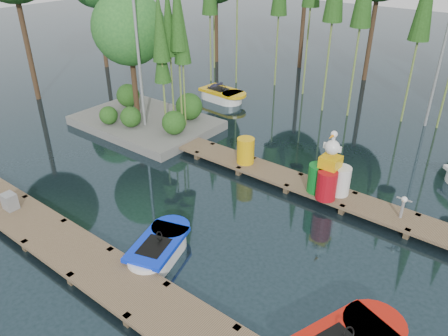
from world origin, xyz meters
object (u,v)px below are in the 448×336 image
Objects in this scene: utility_cabinet at (10,201)px; drum_cluster at (329,177)px; island at (140,55)px; boat_yellow_far at (222,95)px; yellow_barrel at (246,151)px; boat_blue at (159,249)px.

drum_cluster is at bearing 43.11° from utility_cabinet.
island is 5.50m from boat_yellow_far.
utility_cabinet is 0.54× the size of yellow_barrel.
boat_yellow_far is (0.84, 4.60, -2.89)m from island.
boat_yellow_far is at bearing 135.04° from yellow_barrel.
yellow_barrel is 0.43× the size of drum_cluster.
boat_yellow_far reaches higher than utility_cabinet.
boat_yellow_far is 7.64m from yellow_barrel.
island is 2.38× the size of boat_yellow_far.
boat_blue is 5.63m from yellow_barrel.
drum_cluster reaches higher than yellow_barrel.
boat_blue is 5.19m from utility_cabinet.
island is at bearing 106.61° from utility_cabinet.
boat_blue is 5.11× the size of utility_cabinet.
utility_cabinet is (-4.96, -1.50, 0.32)m from boat_blue.
boat_yellow_far is at bearing 147.75° from drum_cluster.
yellow_barrel reaches higher than utility_cabinet.
island is 7.00× the size of yellow_barrel.
yellow_barrel is (5.40, -5.39, 0.49)m from boat_yellow_far.
boat_yellow_far is at bearing 103.29° from boat_blue.
island is 9.93m from drum_cluster.
island is at bearing 172.77° from yellow_barrel.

